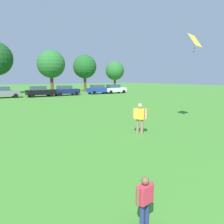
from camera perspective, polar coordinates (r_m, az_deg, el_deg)
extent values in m
plane|color=#42842D|center=(29.26, -24.43, 1.81)|extent=(160.00, 160.00, 0.00)
cylinder|color=navy|center=(5.13, 7.38, -23.96)|extent=(0.10, 0.10, 0.52)
cylinder|color=navy|center=(5.24, 8.53, -23.26)|extent=(0.10, 0.10, 0.52)
cube|color=#D8334C|center=(4.97, 8.07, -19.27)|extent=(0.38, 0.26, 0.37)
cylinder|color=brown|center=(4.81, 6.40, -20.06)|extent=(0.08, 0.08, 0.35)
cylinder|color=brown|center=(5.11, 9.63, -18.31)|extent=(0.08, 0.08, 0.35)
sphere|color=brown|center=(4.84, 8.14, -16.37)|extent=(0.16, 0.16, 0.16)
cylinder|color=#8C7259|center=(12.53, 7.33, -3.59)|extent=(0.15, 0.15, 0.81)
cylinder|color=#8C7259|center=(12.61, 6.30, -3.49)|extent=(0.15, 0.15, 0.81)
cube|color=yellow|center=(12.45, 6.87, -0.44)|extent=(0.53, 0.62, 0.57)
cylinder|color=tan|center=(12.33, 8.32, -0.47)|extent=(0.12, 0.12, 0.54)
cylinder|color=tan|center=(12.56, 5.45, -0.26)|extent=(0.12, 0.12, 0.54)
sphere|color=tan|center=(12.39, 6.91, 1.53)|extent=(0.25, 0.25, 0.25)
cube|color=yellow|center=(16.19, 19.75, 16.19)|extent=(1.37, 0.96, 0.79)
sphere|color=#3FBFE5|center=(16.16, 19.70, 15.32)|extent=(0.10, 0.10, 0.10)
sphere|color=#3FBFE5|center=(16.09, 19.55, 14.56)|extent=(0.10, 0.10, 0.10)
sphere|color=#3FBFE5|center=(16.03, 19.39, 13.81)|extent=(0.10, 0.10, 0.10)
cube|color=slate|center=(38.01, -24.99, 4.20)|extent=(4.30, 1.80, 0.76)
cube|color=#334756|center=(37.93, -25.57, 5.19)|extent=(2.24, 1.58, 0.60)
cylinder|color=black|center=(39.14, -23.01, 3.86)|extent=(0.64, 0.22, 0.64)
cylinder|color=black|center=(37.37, -22.55, 3.70)|extent=(0.64, 0.22, 0.64)
cube|color=black|center=(38.37, -17.14, 4.65)|extent=(4.30, 1.80, 0.76)
cube|color=#334756|center=(38.25, -17.68, 5.64)|extent=(2.24, 1.58, 0.60)
cylinder|color=black|center=(39.67, -15.43, 4.28)|extent=(0.64, 0.22, 0.64)
cylinder|color=black|center=(37.95, -14.62, 4.14)|extent=(0.64, 0.22, 0.64)
cylinder|color=black|center=(38.91, -19.55, 4.03)|extent=(0.64, 0.22, 0.64)
cylinder|color=black|center=(37.17, -18.92, 3.87)|extent=(0.64, 0.22, 0.64)
cube|color=#141E4C|center=(40.07, -11.13, 5.01)|extent=(4.30, 1.80, 0.76)
cube|color=#334756|center=(39.91, -11.62, 5.96)|extent=(2.24, 1.58, 0.60)
cylinder|color=black|center=(41.47, -9.69, 4.64)|extent=(0.64, 0.22, 0.64)
cylinder|color=black|center=(39.82, -8.68, 4.51)|extent=(0.64, 0.22, 0.64)
cylinder|color=black|center=(40.43, -13.52, 4.43)|extent=(0.64, 0.22, 0.64)
cylinder|color=black|center=(38.74, -12.65, 4.29)|extent=(0.64, 0.22, 0.64)
cube|color=#1E38AD|center=(43.16, -3.21, 5.39)|extent=(4.30, 1.80, 0.76)
cube|color=#334756|center=(42.96, -3.62, 6.28)|extent=(2.24, 1.58, 0.60)
cylinder|color=black|center=(44.69, -2.13, 5.02)|extent=(0.64, 0.22, 0.64)
cylinder|color=black|center=(43.15, -0.92, 4.90)|extent=(0.64, 0.22, 0.64)
cylinder|color=black|center=(43.29, -5.49, 4.87)|extent=(0.64, 0.22, 0.64)
cylinder|color=black|center=(41.70, -4.36, 4.75)|extent=(0.64, 0.22, 0.64)
cube|color=white|center=(44.71, 0.71, 5.51)|extent=(4.30, 1.80, 0.76)
cube|color=#334756|center=(44.49, 0.34, 6.38)|extent=(2.24, 1.58, 0.60)
cylinder|color=black|center=(46.29, 1.62, 5.14)|extent=(0.64, 0.22, 0.64)
cylinder|color=black|center=(44.81, 2.91, 5.02)|extent=(0.64, 0.22, 0.64)
cylinder|color=black|center=(44.72, -1.50, 5.02)|extent=(0.64, 0.22, 0.64)
cylinder|color=black|center=(43.19, -0.27, 4.90)|extent=(0.64, 0.22, 0.64)
cylinder|color=brown|center=(45.88, -14.54, 6.51)|extent=(0.61, 0.61, 3.30)
sphere|color=#286B2D|center=(45.92, -14.72, 11.34)|extent=(5.22, 5.22, 5.22)
cylinder|color=brown|center=(51.36, -6.64, 6.84)|extent=(0.59, 0.59, 3.19)
sphere|color=#1E5B23|center=(51.40, -6.71, 11.01)|extent=(5.04, 5.04, 5.04)
cylinder|color=brown|center=(54.86, 0.69, 6.76)|extent=(0.50, 0.50, 2.74)
sphere|color=#286B2D|center=(54.86, 0.70, 10.11)|extent=(4.33, 4.33, 4.33)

